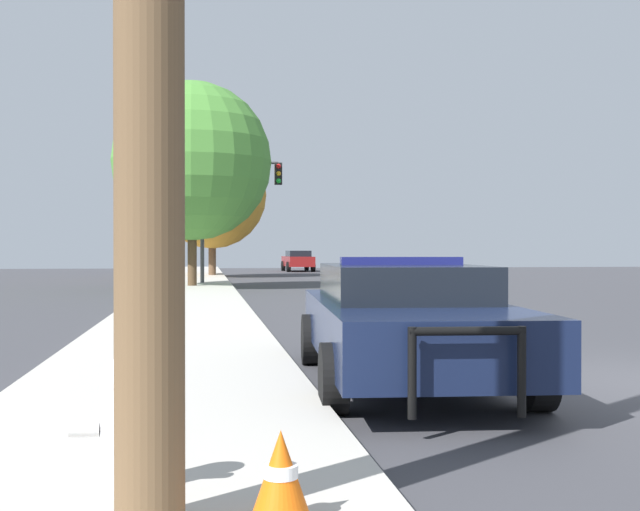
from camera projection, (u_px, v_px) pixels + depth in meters
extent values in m
plane|color=#3D3D42|center=(629.00, 383.00, 8.91)|extent=(110.00, 110.00, 0.00)
cube|color=#BCB7AD|center=(163.00, 389.00, 8.18)|extent=(3.00, 110.00, 0.13)
cube|color=#141E3D|center=(405.00, 328.00, 8.85)|extent=(2.27, 5.18, 0.59)
cube|color=black|center=(401.00, 282.00, 9.09)|extent=(1.83, 2.74, 0.39)
cylinder|color=black|center=(537.00, 376.00, 7.35)|extent=(0.28, 0.66, 0.65)
cylinder|color=black|center=(334.00, 378.00, 7.21)|extent=(0.28, 0.66, 0.65)
cylinder|color=black|center=(455.00, 338.00, 10.48)|extent=(0.28, 0.66, 0.65)
cylinder|color=black|center=(311.00, 339.00, 10.34)|extent=(0.28, 0.66, 0.65)
cylinder|color=black|center=(522.00, 372.00, 6.24)|extent=(0.07, 0.07, 0.71)
cylinder|color=black|center=(412.00, 373.00, 6.17)|extent=(0.07, 0.07, 0.71)
cylinder|color=black|center=(467.00, 331.00, 6.20)|extent=(0.91, 0.13, 0.07)
cube|color=navy|center=(401.00, 261.00, 9.09)|extent=(1.39, 0.30, 0.09)
cube|color=navy|center=(491.00, 324.00, 8.92)|extent=(0.26, 3.63, 0.17)
cylinder|color=white|center=(122.00, 438.00, 4.50)|extent=(0.24, 0.24, 0.60)
sphere|color=white|center=(122.00, 380.00, 4.49)|extent=(0.25, 0.25, 0.25)
cylinder|color=white|center=(85.00, 429.00, 4.47)|extent=(0.17, 0.09, 0.09)
cylinder|color=white|center=(158.00, 426.00, 4.52)|extent=(0.17, 0.09, 0.09)
cylinder|color=#424247|center=(202.00, 220.00, 32.53)|extent=(0.16, 0.16, 5.07)
cylinder|color=#424247|center=(240.00, 162.00, 32.74)|extent=(3.10, 0.11, 0.11)
cube|color=black|center=(278.00, 174.00, 32.96)|extent=(0.30, 0.24, 0.90)
sphere|color=red|center=(279.00, 166.00, 32.83)|extent=(0.20, 0.20, 0.20)
sphere|color=orange|center=(279.00, 173.00, 32.83)|extent=(0.20, 0.20, 0.20)
sphere|color=green|center=(279.00, 181.00, 32.84)|extent=(0.20, 0.20, 0.20)
cube|color=maroon|center=(298.00, 261.00, 53.98)|extent=(1.78, 4.59, 0.66)
cube|color=black|center=(298.00, 254.00, 53.76)|extent=(1.49, 2.40, 0.39)
cylinder|color=black|center=(283.00, 266.00, 55.24)|extent=(0.26, 0.68, 0.68)
cylinder|color=black|center=(307.00, 266.00, 55.51)|extent=(0.26, 0.68, 0.68)
cylinder|color=black|center=(288.00, 267.00, 52.46)|extent=(0.26, 0.68, 0.68)
cylinder|color=black|center=(313.00, 267.00, 52.73)|extent=(0.26, 0.68, 0.68)
cylinder|color=brown|center=(212.00, 250.00, 42.34)|extent=(0.39, 0.39, 2.68)
sphere|color=#B77F28|center=(212.00, 194.00, 42.32)|extent=(5.74, 5.74, 5.74)
cylinder|color=#4C3823|center=(192.00, 245.00, 29.93)|extent=(0.34, 0.34, 3.02)
sphere|color=#4C8E38|center=(192.00, 161.00, 29.90)|extent=(5.94, 5.94, 5.94)
cone|color=orange|center=(281.00, 476.00, 3.99)|extent=(0.32, 0.32, 0.46)
cylinder|color=white|center=(281.00, 471.00, 3.99)|extent=(0.17, 0.17, 0.06)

